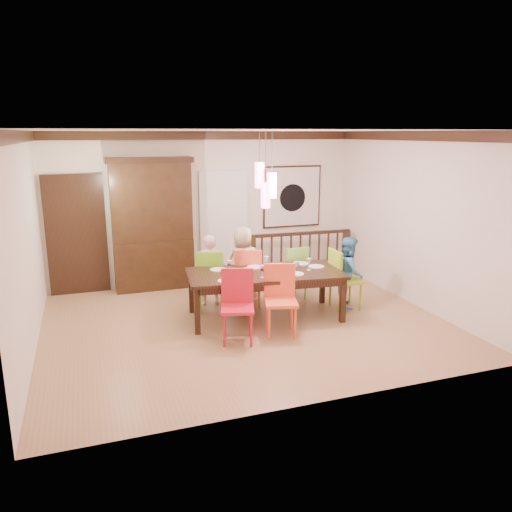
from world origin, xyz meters
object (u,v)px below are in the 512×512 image
object	(u,v)px
dining_table	(265,276)
person_far_mid	(243,264)
balustrade	(300,255)
person_end_right	(349,272)
china_hutch	(152,224)
chair_far_left	(211,274)
person_far_left	(209,270)
chair_end_right	(346,275)

from	to	relation	value
dining_table	person_far_mid	xyz separation A→B (m)	(-0.08, 0.91, -0.02)
balustrade	person_end_right	bearing A→B (deg)	-84.34
balustrade	person_far_mid	size ratio (longest dim) A/B	1.62
person_far_mid	china_hutch	bearing A→B (deg)	-35.50
chair_far_left	balustrade	world-z (taller)	chair_far_left
dining_table	china_hutch	world-z (taller)	china_hutch
person_end_right	chair_far_left	bearing A→B (deg)	96.36
chair_far_left	china_hutch	bearing A→B (deg)	-40.15
china_hutch	chair_far_left	bearing A→B (deg)	-60.34
china_hutch	person_far_left	xyz separation A→B (m)	(0.75, -1.26, -0.61)
chair_far_left	dining_table	bearing A→B (deg)	149.98
chair_end_right	chair_far_left	bearing A→B (deg)	70.00
dining_table	person_far_left	bearing A→B (deg)	134.34
chair_end_right	person_far_mid	bearing A→B (deg)	59.55
balustrade	person_far_mid	bearing A→B (deg)	-146.47
chair_end_right	person_far_left	world-z (taller)	person_far_left
china_hutch	chair_end_right	bearing A→B (deg)	-37.72
chair_end_right	person_end_right	size ratio (longest dim) A/B	0.84
chair_end_right	dining_table	bearing A→B (deg)	90.28
dining_table	balustrade	xyz separation A→B (m)	(1.41, 1.81, -0.18)
china_hutch	person_end_right	size ratio (longest dim) A/B	2.04
person_far_left	person_end_right	xyz separation A→B (m)	(2.20, -0.85, -0.01)
dining_table	person_far_mid	distance (m)	0.91
dining_table	chair_far_left	distance (m)	1.05
chair_far_left	person_far_left	world-z (taller)	person_far_left
china_hutch	dining_table	bearing A→B (deg)	-56.27
chair_far_left	chair_end_right	world-z (taller)	chair_end_right
person_far_left	person_far_mid	distance (m)	0.61
chair_far_left	person_far_mid	xyz separation A→B (m)	(0.59, 0.10, 0.09)
chair_far_left	balustrade	size ratio (longest dim) A/B	0.46
person_far_mid	person_end_right	size ratio (longest dim) A/B	1.10
chair_far_left	china_hutch	xyz separation A→B (m)	(-0.77, 1.35, 0.66)
china_hutch	balustrade	distance (m)	2.96
dining_table	person_far_mid	bearing A→B (deg)	101.62
chair_far_left	chair_end_right	xyz separation A→B (m)	(2.08, -0.85, 0.01)
dining_table	china_hutch	xyz separation A→B (m)	(-1.44, 2.15, 0.55)
chair_end_right	person_end_right	xyz separation A→B (m)	(0.10, 0.09, 0.02)
dining_table	china_hutch	bearing A→B (deg)	130.56
dining_table	chair_end_right	size ratio (longest dim) A/B	2.49
chair_end_right	china_hutch	distance (m)	3.66
china_hutch	person_far_mid	distance (m)	1.93
person_far_left	person_far_mid	bearing A→B (deg)	-175.37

